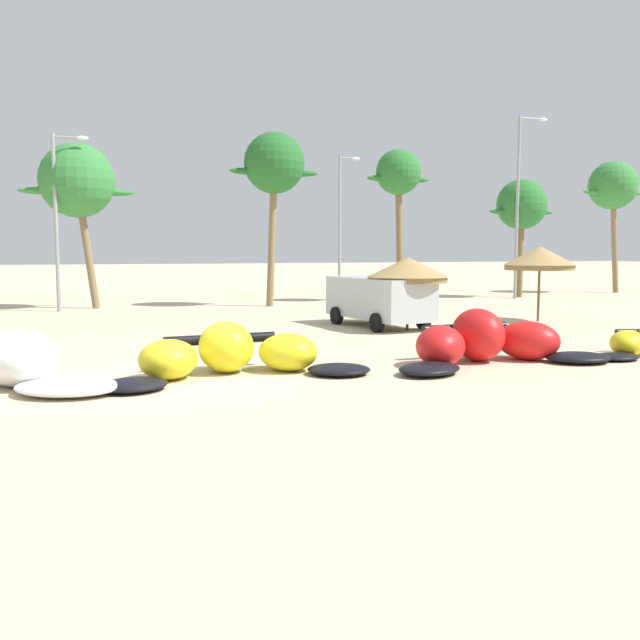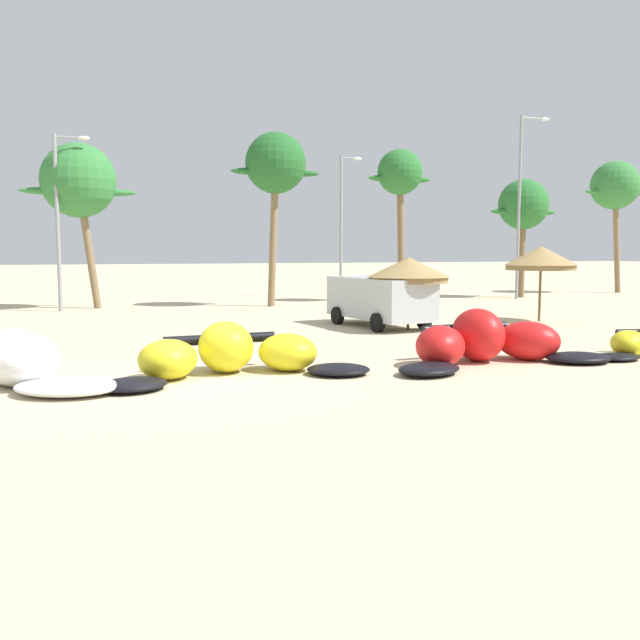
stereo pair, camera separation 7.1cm
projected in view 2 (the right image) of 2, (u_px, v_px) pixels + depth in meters
ground_plane at (190, 378)px, 15.39m from camera, size 260.00×260.00×0.00m
kite_left_of_center at (230, 355)px, 15.81m from camera, size 6.44×3.09×1.21m
kite_center at (485, 343)px, 17.44m from camera, size 6.35×3.10×1.37m
beach_umbrella_near_van at (409, 270)px, 24.63m from camera, size 2.97×2.97×2.61m
beach_umbrella_middle at (541, 258)px, 27.47m from camera, size 2.88×2.88×3.02m
parked_van at (378, 298)px, 25.76m from camera, size 2.68×5.01×1.84m
palm_left_of_gap at (79, 182)px, 33.18m from camera, size 5.38×3.59×8.01m
palm_center_left at (276, 165)px, 34.57m from camera, size 4.61×3.08×8.78m
palm_center_right at (400, 176)px, 37.70m from camera, size 3.73×2.49×8.38m
palm_right_of_gap at (524, 206)px, 41.27m from camera, size 4.52×3.01×7.11m
palm_right at (615, 187)px, 45.53m from camera, size 4.78×3.19×8.75m
lamppost_west at (60, 212)px, 31.82m from camera, size 1.65×0.24×8.19m
lamppost_west_center at (343, 219)px, 42.09m from camera, size 1.44×0.24×8.59m
lamppost_east_center at (521, 198)px, 39.96m from camera, size 1.98×0.24×10.61m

